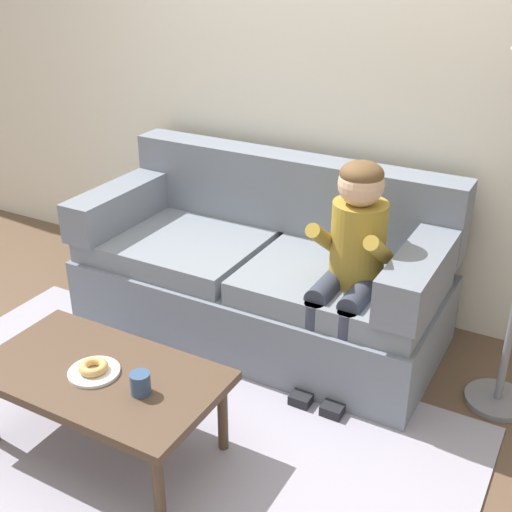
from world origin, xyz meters
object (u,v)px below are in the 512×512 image
(person_child, at_px, (351,254))
(coffee_table, at_px, (101,380))
(mug, at_px, (140,383))
(couch, at_px, (264,273))
(donut, at_px, (93,367))
(toy_controller, at_px, (92,366))

(person_child, bearing_deg, coffee_table, -125.17)
(mug, bearing_deg, coffee_table, 173.30)
(couch, height_order, coffee_table, couch)
(donut, distance_m, toy_controller, 0.71)
(person_child, bearing_deg, couch, 160.29)
(donut, bearing_deg, couch, 83.82)
(person_child, bearing_deg, mug, -114.32)
(coffee_table, bearing_deg, donut, -115.06)
(person_child, xyz_separation_m, toy_controller, (-1.13, -0.60, -0.65))
(couch, distance_m, donut, 1.22)
(mug, bearing_deg, person_child, 65.68)
(couch, xyz_separation_m, person_child, (0.57, -0.20, 0.33))
(mug, bearing_deg, donut, 178.31)
(coffee_table, bearing_deg, mug, -6.70)
(donut, relative_size, toy_controller, 0.53)
(couch, relative_size, person_child, 1.77)
(coffee_table, xyz_separation_m, mug, (0.24, -0.03, 0.09))
(mug, height_order, toy_controller, mug)
(person_child, height_order, donut, person_child)
(couch, xyz_separation_m, donut, (-0.13, -1.21, 0.09))
(couch, bearing_deg, donut, -96.18)
(toy_controller, bearing_deg, person_child, 45.36)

